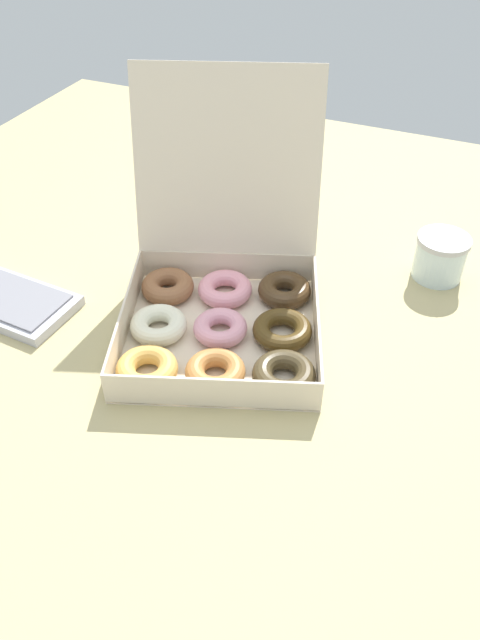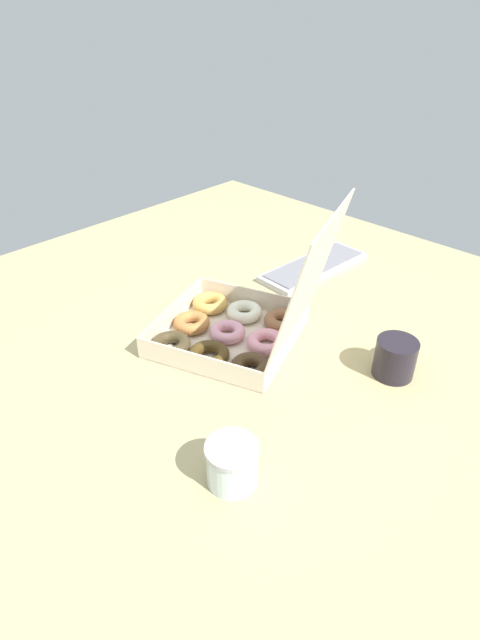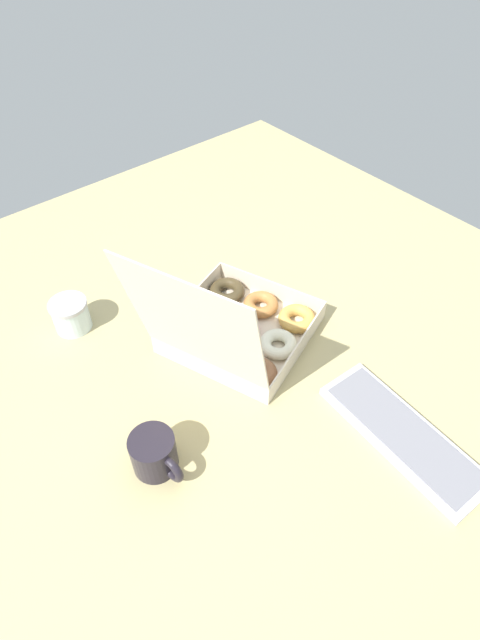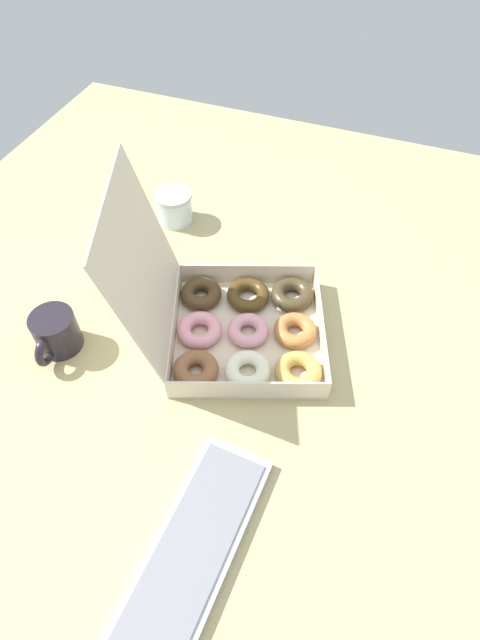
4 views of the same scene
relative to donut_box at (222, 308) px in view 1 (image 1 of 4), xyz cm
name	(u,v)px [view 1 (image 1 of 4)]	position (x,y,z in cm)	size (l,w,h in cm)	color
ground_plane	(228,330)	(0.71, 0.56, -5.07)	(180.00, 180.00, 2.00)	tan
donut_box	(222,308)	(0.00, 0.00, 0.00)	(43.52, 48.24, 36.90)	beige
coffee_mug	(221,192)	(-15.88, 34.39, 0.54)	(12.93, 9.22, 8.97)	black
glass_jar	(440,257)	(30.75, 29.03, 0.16)	(9.56, 9.56, 8.36)	silver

